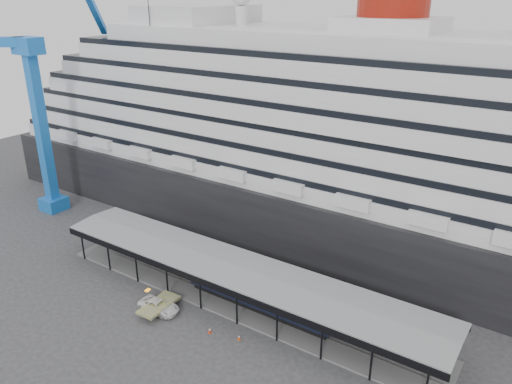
{
  "coord_description": "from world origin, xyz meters",
  "views": [
    {
      "loc": [
        33.24,
        -40.32,
        38.46
      ],
      "look_at": [
        0.99,
        8.0,
        14.82
      ],
      "focal_mm": 35.0,
      "sensor_mm": 36.0,
      "label": 1
    }
  ],
  "objects": [
    {
      "name": "ground",
      "position": [
        0.0,
        0.0,
        0.0
      ],
      "size": [
        200.0,
        200.0,
        0.0
      ],
      "primitive_type": "plane",
      "color": "#333335",
      "rests_on": "ground"
    },
    {
      "name": "traffic_cone_mid",
      "position": [
        4.89,
        -1.45,
        0.33
      ],
      "size": [
        0.41,
        0.41,
        0.67
      ],
      "rotation": [
        0.0,
        0.0,
        0.22
      ],
      "color": "#D5450B",
      "rests_on": "ground"
    },
    {
      "name": "port_truck",
      "position": [
        -6.97,
        -2.56,
        0.77
      ],
      "size": [
        5.67,
        2.81,
        1.55
      ],
      "primitive_type": "imported",
      "rotation": [
        0.0,
        0.0,
        1.61
      ],
      "color": "white",
      "rests_on": "ground"
    },
    {
      "name": "traffic_cone_right",
      "position": [
        1.2,
        -2.37,
        0.37
      ],
      "size": [
        0.4,
        0.4,
        0.74
      ],
      "rotation": [
        0.0,
        0.0,
        -0.07
      ],
      "color": "red",
      "rests_on": "ground"
    },
    {
      "name": "traffic_cone_left",
      "position": [
        -6.62,
        -3.81,
        0.37
      ],
      "size": [
        0.5,
        0.5,
        0.74
      ],
      "rotation": [
        0.0,
        0.0,
        -0.4
      ],
      "color": "#F9620D",
      "rests_on": "ground"
    },
    {
      "name": "pullman_carriage",
      "position": [
        3.56,
        5.0,
        2.51
      ],
      "size": [
        20.97,
        2.94,
        20.59
      ],
      "rotation": [
        0.0,
        0.0,
        -0.0
      ],
      "color": "black",
      "rests_on": "ground"
    },
    {
      "name": "cruise_ship",
      "position": [
        0.05,
        32.0,
        18.35
      ],
      "size": [
        130.0,
        30.0,
        43.9
      ],
      "color": "black",
      "rests_on": "ground"
    },
    {
      "name": "crane_blue",
      "position": [
        -45.11,
        10.62,
        19.96
      ],
      "size": [
        22.63,
        19.19,
        47.6
      ],
      "color": "blue",
      "rests_on": "ground"
    },
    {
      "name": "platform_canopy",
      "position": [
        0.0,
        5.0,
        2.36
      ],
      "size": [
        56.0,
        9.18,
        5.3
      ],
      "color": "slate",
      "rests_on": "ground"
    }
  ]
}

